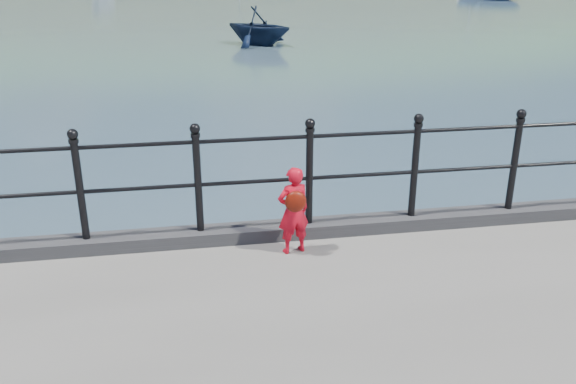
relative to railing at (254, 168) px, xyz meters
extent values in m
plane|color=#2D4251|center=(0.00, 0.15, -1.82)|extent=(600.00, 600.00, 0.00)
cube|color=#28282B|center=(0.00, 0.00, -0.75)|extent=(60.00, 0.30, 0.15)
cylinder|color=black|center=(0.00, 0.00, -0.15)|extent=(18.00, 0.04, 0.04)
cylinder|color=black|center=(0.00, 0.00, 0.32)|extent=(18.00, 0.04, 0.04)
cylinder|color=black|center=(-1.80, 0.00, -0.15)|extent=(0.08, 0.08, 1.05)
sphere|color=black|center=(-1.80, 0.00, 0.47)|extent=(0.11, 0.11, 0.11)
cylinder|color=black|center=(-0.60, 0.00, -0.15)|extent=(0.08, 0.08, 1.05)
sphere|color=black|center=(-0.60, 0.00, 0.47)|extent=(0.11, 0.11, 0.11)
cylinder|color=black|center=(0.60, 0.00, -0.15)|extent=(0.08, 0.08, 1.05)
sphere|color=black|center=(0.60, 0.00, 0.47)|extent=(0.11, 0.11, 0.11)
cylinder|color=black|center=(1.80, 0.00, -0.15)|extent=(0.08, 0.08, 1.05)
sphere|color=black|center=(1.80, 0.00, 0.47)|extent=(0.11, 0.11, 0.11)
cylinder|color=black|center=(3.00, 0.00, -0.15)|extent=(0.08, 0.08, 1.05)
sphere|color=black|center=(3.00, 0.00, 0.47)|extent=(0.11, 0.11, 0.11)
ellipsoid|color=#333A21|center=(20.00, 195.15, -17.22)|extent=(400.00, 100.00, 88.00)
ellipsoid|color=#387026|center=(60.00, 255.15, -29.12)|extent=(600.00, 180.00, 156.00)
imported|color=red|center=(0.36, -0.38, -0.35)|extent=(0.39, 0.30, 0.95)
ellipsoid|color=#BD1C07|center=(0.36, -0.51, -0.20)|extent=(0.22, 0.11, 0.23)
imported|color=black|center=(2.69, 21.50, -0.98)|extent=(4.22, 4.18, 1.68)
camera|label=1|loc=(-0.67, -6.08, 2.17)|focal=38.00mm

